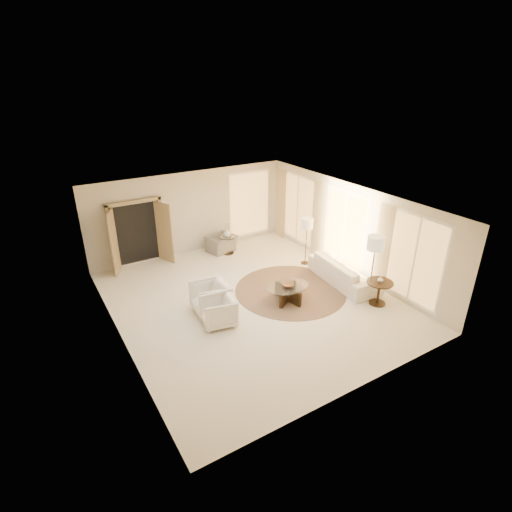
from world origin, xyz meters
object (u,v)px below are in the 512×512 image
end_table (379,289)px  side_vase (227,233)px  end_vase (380,279)px  floor_lamp_far (375,246)px  armchair_left (210,296)px  armchair_right (218,309)px  side_table (228,243)px  accent_chair (221,241)px  floor_lamp_near (307,225)px  bowl (288,285)px  coffee_table (288,292)px  sofa (344,271)px

end_table → side_vase: (-1.92, 5.09, 0.30)m
end_vase → floor_lamp_far: bearing=81.8°
armchair_left → end_vase: 4.51m
armchair_right → side_vase: (2.20, 3.68, 0.35)m
side_vase → side_table: bearing=0.0°
floor_lamp_far → end_vase: (-0.05, -0.37, -0.82)m
accent_chair → floor_lamp_near: 3.13m
end_table → bowl: 2.44m
side_table → armchair_right: bearing=-120.9°
end_table → floor_lamp_far: (0.05, 0.37, 1.10)m
end_table → coffee_table: bearing=145.1°
armchair_right → end_vase: armchair_right is taller
armchair_left → side_table: bearing=150.5°
side_table → bowl: 3.70m
coffee_table → floor_lamp_near: size_ratio=1.06×
side_table → armchair_left: bearing=-124.5°
floor_lamp_far → end_table: bearing=-98.2°
end_table → accent_chair: bearing=110.9°
armchair_right → bowl: 2.12m
sofa → bowl: 2.06m
accent_chair → end_vase: size_ratio=5.70×
armchair_right → floor_lamp_far: floor_lamp_far is taller
floor_lamp_near → side_vase: size_ratio=5.73×
sofa → end_vase: 1.46m
armchair_right → accent_chair: size_ratio=0.91×
side_table → bowl: bearing=-91.3°
bowl → end_vase: bearing=-34.9°
side_table → end_vase: size_ratio=3.95×
bowl → end_vase: 2.45m
sofa → side_table: bearing=34.1°
floor_lamp_far → sofa: bearing=90.0°
floor_lamp_far → side_vase: size_ratio=6.73×
armchair_right → end_table: bearing=83.7°
side_table → floor_lamp_far: size_ratio=0.34×
coffee_table → floor_lamp_near: bearing=41.2°
armchair_right → floor_lamp_near: bearing=124.8°
side_table → sofa: bearing=-61.8°
sofa → floor_lamp_near: bearing=12.0°
armchair_left → floor_lamp_near: size_ratio=0.58×
armchair_left → floor_lamp_near: (3.91, 1.04, 0.88)m
sofa → accent_chair: accent_chair is taller
armchair_right → side_table: bearing=161.7°
bowl → accent_chair: bearing=90.5°
armchair_left → side_vase: (2.12, 3.09, 0.31)m
accent_chair → floor_lamp_near: bearing=115.5°
armchair_right → end_table: 4.35m
end_table → floor_lamp_near: floor_lamp_near is taller
accent_chair → side_table: accent_chair is taller
armchair_left → armchair_right: size_ratio=1.10×
armchair_right → coffee_table: size_ratio=0.50×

